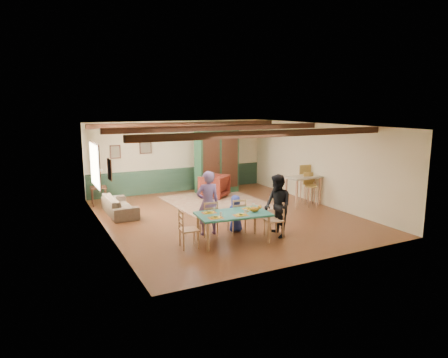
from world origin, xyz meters
name	(u,v)px	position (x,y,z in m)	size (l,w,h in m)	color
floor	(226,216)	(0.00, 0.00, 0.00)	(8.00, 8.00, 0.00)	#592D19
wall_back	(179,156)	(0.00, 4.00, 1.35)	(7.00, 0.02, 2.70)	beige
wall_left	(105,182)	(-3.50, 0.00, 1.35)	(0.02, 8.00, 2.70)	beige
wall_right	(320,164)	(3.50, 0.00, 1.35)	(0.02, 8.00, 2.70)	beige
ceiling	(227,126)	(0.00, 0.00, 2.70)	(7.00, 8.00, 0.02)	silver
wainscot_back	(180,180)	(0.00, 3.98, 0.45)	(6.95, 0.03, 0.90)	#1C3325
ceiling_beam_front	(270,134)	(0.00, -2.30, 2.61)	(6.95, 0.16, 0.16)	black
ceiling_beam_mid	(220,128)	(0.00, 0.40, 2.61)	(6.95, 0.16, 0.16)	black
ceiling_beam_back	(188,124)	(0.00, 3.00, 2.61)	(6.95, 0.16, 0.16)	black
window_left	(95,165)	(-3.47, 1.70, 1.55)	(0.06, 1.60, 1.30)	white
picture_left_wall	(110,170)	(-3.47, -0.60, 1.75)	(0.04, 0.42, 0.52)	gray
picture_back_a	(146,146)	(-1.30, 3.97, 1.80)	(0.45, 0.04, 0.55)	gray
picture_back_b	(115,152)	(-2.40, 3.97, 1.65)	(0.38, 0.04, 0.48)	gray
dining_table	(233,228)	(-0.91, -2.14, 0.36)	(1.73, 0.96, 0.72)	#21695B
dining_chair_far_left	(209,218)	(-1.22, -1.41, 0.46)	(0.40, 0.42, 0.91)	tan
dining_chair_far_right	(237,215)	(-0.46, -1.49, 0.46)	(0.40, 0.42, 0.91)	tan
dining_chair_end_left	(189,229)	(-2.01, -2.02, 0.46)	(0.40, 0.42, 0.91)	tan
dining_chair_end_right	(274,219)	(0.19, -2.25, 0.46)	(0.40, 0.42, 0.91)	tan
person_man	(208,203)	(-1.22, -1.33, 0.83)	(0.60, 0.40, 1.66)	slate
person_woman	(277,206)	(0.28, -2.26, 0.79)	(0.77, 0.60, 1.59)	black
person_child	(236,213)	(-0.45, -1.41, 0.48)	(0.47, 0.31, 0.97)	navy
cat	(255,209)	(-0.40, -2.29, 0.81)	(0.35, 0.13, 0.17)	orange
place_setting_near_left	(216,216)	(-1.46, -2.32, 0.78)	(0.38, 0.29, 0.11)	gold
place_setting_near_center	(241,213)	(-0.84, -2.39, 0.78)	(0.38, 0.29, 0.11)	gold
place_setting_far_left	(209,211)	(-1.41, -1.84, 0.78)	(0.38, 0.29, 0.11)	gold
place_setting_far_right	(249,207)	(-0.36, -1.95, 0.78)	(0.38, 0.29, 0.11)	gold
area_rug	(217,202)	(0.49, 1.69, 0.01)	(3.01, 3.57, 0.01)	#C1B48C
armoire	(217,160)	(1.17, 3.10, 1.23)	(1.74, 0.70, 2.46)	#173925
armchair	(214,186)	(0.72, 2.40, 0.41)	(0.88, 0.91, 0.83)	#46120E
sofa	(119,205)	(-2.82, 1.63, 0.28)	(1.90, 0.74, 0.55)	#403428
end_table	(99,196)	(-3.18, 3.09, 0.31)	(0.51, 0.51, 0.62)	black
table_lamp	(98,178)	(-3.18, 3.09, 0.91)	(0.32, 0.32, 0.57)	#D9B58C
counter_table	(303,191)	(2.87, 0.04, 0.49)	(1.17, 0.68, 0.97)	beige
bar_stool_left	(311,190)	(3.00, -0.19, 0.55)	(0.39, 0.43, 1.10)	#B08E44
bar_stool_right	(308,184)	(3.22, 0.23, 0.64)	(0.45, 0.50, 1.28)	#B08E44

